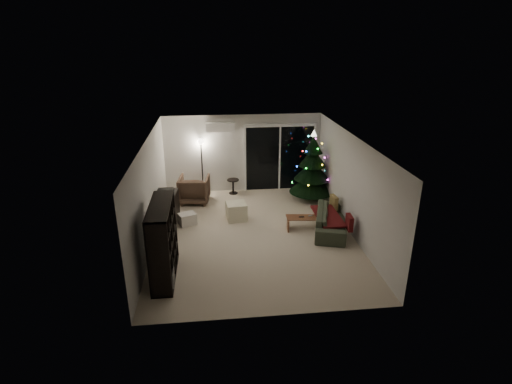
{
  "coord_description": "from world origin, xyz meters",
  "views": [
    {
      "loc": [
        -0.95,
        -9.14,
        4.73
      ],
      "look_at": [
        0.1,
        0.3,
        1.05
      ],
      "focal_mm": 28.0,
      "sensor_mm": 36.0,
      "label": 1
    }
  ],
  "objects_px": {
    "bookshelf": "(153,242)",
    "coffee_table": "(307,223)",
    "sofa": "(331,220)",
    "christmas_tree": "(312,166)",
    "media_cabinet": "(167,211)",
    "armchair": "(194,189)"
  },
  "relations": [
    {
      "from": "bookshelf",
      "to": "coffee_table",
      "type": "bearing_deg",
      "value": 3.53
    },
    {
      "from": "sofa",
      "to": "christmas_tree",
      "type": "xyz_separation_m",
      "value": [
        -0.01,
        2.16,
        0.82
      ]
    },
    {
      "from": "bookshelf",
      "to": "media_cabinet",
      "type": "xyz_separation_m",
      "value": [
        0.0,
        2.53,
        -0.41
      ]
    },
    {
      "from": "bookshelf",
      "to": "media_cabinet",
      "type": "distance_m",
      "value": 2.57
    },
    {
      "from": "bookshelf",
      "to": "media_cabinet",
      "type": "bearing_deg",
      "value": 66.7
    },
    {
      "from": "bookshelf",
      "to": "coffee_table",
      "type": "xyz_separation_m",
      "value": [
        3.69,
        1.86,
        -0.65
      ]
    },
    {
      "from": "media_cabinet",
      "to": "armchair",
      "type": "relative_size",
      "value": 1.43
    },
    {
      "from": "media_cabinet",
      "to": "christmas_tree",
      "type": "height_order",
      "value": "christmas_tree"
    },
    {
      "from": "coffee_table",
      "to": "christmas_tree",
      "type": "distance_m",
      "value": 2.3
    },
    {
      "from": "armchair",
      "to": "sofa",
      "type": "distance_m",
      "value": 4.31
    },
    {
      "from": "bookshelf",
      "to": "sofa",
      "type": "bearing_deg",
      "value": -1.45
    },
    {
      "from": "christmas_tree",
      "to": "bookshelf",
      "type": "bearing_deg",
      "value": -137.81
    },
    {
      "from": "bookshelf",
      "to": "armchair",
      "type": "bearing_deg",
      "value": 57.18
    },
    {
      "from": "coffee_table",
      "to": "sofa",
      "type": "bearing_deg",
      "value": -6.62
    },
    {
      "from": "bookshelf",
      "to": "christmas_tree",
      "type": "height_order",
      "value": "christmas_tree"
    },
    {
      "from": "bookshelf",
      "to": "sofa",
      "type": "height_order",
      "value": "bookshelf"
    },
    {
      "from": "christmas_tree",
      "to": "coffee_table",
      "type": "bearing_deg",
      "value": -106.51
    },
    {
      "from": "media_cabinet",
      "to": "coffee_table",
      "type": "distance_m",
      "value": 3.76
    },
    {
      "from": "coffee_table",
      "to": "media_cabinet",
      "type": "bearing_deg",
      "value": 176.1
    },
    {
      "from": "sofa",
      "to": "coffee_table",
      "type": "relative_size",
      "value": 1.79
    },
    {
      "from": "bookshelf",
      "to": "coffee_table",
      "type": "relative_size",
      "value": 1.52
    },
    {
      "from": "bookshelf",
      "to": "sofa",
      "type": "relative_size",
      "value": 0.85
    }
  ]
}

